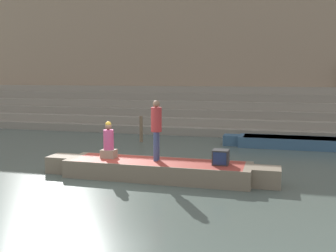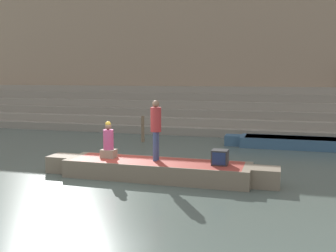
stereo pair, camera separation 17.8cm
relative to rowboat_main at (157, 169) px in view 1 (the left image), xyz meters
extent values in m
plane|color=#47544C|center=(-1.54, -0.08, -0.28)|extent=(120.00, 120.00, 0.00)
cube|color=gray|center=(-1.54, 10.43, -0.07)|extent=(36.00, 4.09, 0.40)
cube|color=gray|center=(-1.54, 10.77, 0.33)|extent=(36.00, 3.41, 0.40)
cube|color=gray|center=(-1.54, 11.12, 0.74)|extent=(36.00, 2.73, 0.40)
cube|color=gray|center=(-1.54, 11.46, 1.14)|extent=(36.00, 2.05, 0.40)
cube|color=gray|center=(-1.54, 11.80, 1.55)|extent=(36.00, 1.36, 0.40)
cube|color=gray|center=(-1.54, 12.14, 1.95)|extent=(36.00, 0.68, 0.40)
cube|color=#937A60|center=(-1.54, 13.08, 4.29)|extent=(34.20, 1.20, 9.14)
cube|color=brown|center=(-1.54, 12.46, 0.02)|extent=(34.20, 0.12, 0.60)
cube|color=#756651|center=(0.00, 0.00, -0.02)|extent=(5.51, 1.38, 0.52)
cube|color=#993328|center=(0.00, 0.00, 0.22)|extent=(5.07, 1.28, 0.05)
cube|color=#756651|center=(3.14, 0.00, -0.02)|extent=(0.77, 0.76, 0.52)
cube|color=#756651|center=(-3.14, 0.00, -0.02)|extent=(0.77, 0.76, 0.52)
cylinder|color=olive|center=(-0.83, 0.79, 0.14)|extent=(2.28, 0.04, 0.04)
cylinder|color=#3D4C75|center=(-0.05, 0.19, 0.68)|extent=(0.13, 0.13, 0.86)
cylinder|color=#3D4C75|center=(-0.05, 0.01, 0.68)|extent=(0.13, 0.13, 0.86)
cylinder|color=#B23333|center=(-0.05, 0.10, 1.47)|extent=(0.32, 0.32, 0.72)
sphere|color=#8C664C|center=(-0.05, 0.10, 1.93)|extent=(0.21, 0.21, 0.21)
cube|color=gray|center=(-1.58, 0.08, 0.37)|extent=(0.44, 0.35, 0.25)
cylinder|color=#C64C7F|center=(-1.58, 0.08, 0.80)|extent=(0.32, 0.32, 0.61)
sphere|color=#8C664C|center=(-1.58, 0.08, 1.21)|extent=(0.21, 0.21, 0.21)
sphere|color=gold|center=(-1.58, 0.08, 1.28)|extent=(0.17, 0.17, 0.17)
cube|color=#2D2D2D|center=(1.87, 0.05, 0.46)|extent=(0.45, 0.43, 0.43)
cube|color=navy|center=(1.87, -0.17, 0.46)|extent=(0.37, 0.02, 0.35)
cube|color=#33516B|center=(4.28, 6.40, -0.05)|extent=(4.90, 1.29, 0.44)
cube|color=tan|center=(4.28, 6.40, 0.14)|extent=(4.51, 1.19, 0.05)
cube|color=#33516B|center=(1.48, 6.40, -0.05)|extent=(0.69, 0.71, 0.44)
cylinder|color=brown|center=(-2.63, 6.10, 0.32)|extent=(0.15, 0.15, 1.20)
camera|label=1|loc=(3.32, -10.87, 2.72)|focal=42.00mm
camera|label=2|loc=(3.49, -10.82, 2.72)|focal=42.00mm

